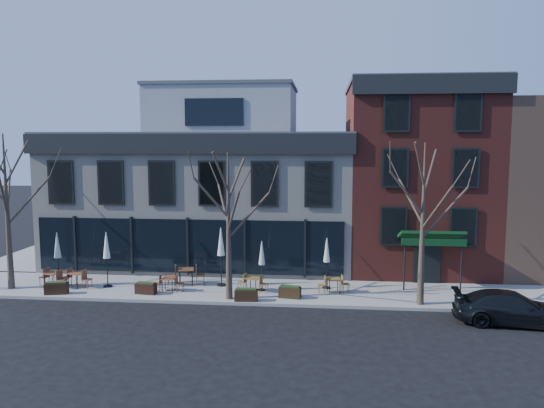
{
  "coord_description": "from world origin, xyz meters",
  "views": [
    {
      "loc": [
        7.46,
        -28.39,
        7.65
      ],
      "look_at": [
        4.5,
        2.0,
        4.07
      ],
      "focal_mm": 35.0,
      "sensor_mm": 36.0,
      "label": 1
    }
  ],
  "objects": [
    {
      "name": "umbrella_3",
      "position": [
        4.4,
        -2.35,
        1.95
      ],
      "size": [
        0.41,
        0.41,
        2.55
      ],
      "color": "black",
      "rests_on": "sidewalk_front"
    },
    {
      "name": "sidewalk_side",
      "position": [
        -11.25,
        6.0,
        0.07
      ],
      "size": [
        4.5,
        12.0,
        0.15
      ],
      "primitive_type": "cube",
      "color": "gray",
      "rests_on": "ground"
    },
    {
      "name": "cafe_set_2",
      "position": [
        -0.27,
        -2.95,
        0.57
      ],
      "size": [
        1.56,
        0.64,
        0.82
      ],
      "color": "brown",
      "rests_on": "sidewalk_front"
    },
    {
      "name": "sidewalk_front",
      "position": [
        3.25,
        -2.15,
        0.07
      ],
      "size": [
        33.5,
        4.7,
        0.15
      ],
      "primitive_type": "cube",
      "color": "gray",
      "rests_on": "ground"
    },
    {
      "name": "red_brick_building",
      "position": [
        13.0,
        4.98,
        5.64
      ],
      "size": [
        8.2,
        11.78,
        11.18
      ],
      "color": "maroon",
      "rests_on": "ground"
    },
    {
      "name": "planter_0",
      "position": [
        -5.67,
        -3.96,
        0.45
      ],
      "size": [
        1.17,
        0.66,
        0.61
      ],
      "color": "black",
      "rests_on": "sidewalk_front"
    },
    {
      "name": "planter_3",
      "position": [
        5.9,
        -3.5,
        0.44
      ],
      "size": [
        1.11,
        0.59,
        0.59
      ],
      "color": "black",
      "rests_on": "sidewalk_front"
    },
    {
      "name": "tree_corner",
      "position": [
        -8.49,
        -3.2,
        4.25
      ],
      "size": [
        3.93,
        3.98,
        7.92
      ],
      "color": "#382B21",
      "rests_on": "sidewalk_front"
    },
    {
      "name": "planter_1",
      "position": [
        -1.26,
        -3.5,
        0.44
      ],
      "size": [
        1.08,
        0.56,
        0.58
      ],
      "color": "black",
      "rests_on": "sidewalk_front"
    },
    {
      "name": "cafe_set_1",
      "position": [
        -5.25,
        -2.63,
        0.63
      ],
      "size": [
        1.81,
        0.88,
        0.93
      ],
      "color": "brown",
      "rests_on": "sidewalk_front"
    },
    {
      "name": "umbrella_4",
      "position": [
        7.67,
        -1.63,
        2.01
      ],
      "size": [
        0.42,
        0.42,
        2.63
      ],
      "color": "black",
      "rests_on": "sidewalk_front"
    },
    {
      "name": "cafe_set_0",
      "position": [
        -6.46,
        -2.78,
        0.63
      ],
      "size": [
        1.81,
        1.09,
        0.94
      ],
      "color": "brown",
      "rests_on": "sidewalk_front"
    },
    {
      "name": "cafe_set_5",
      "position": [
        8.03,
        -2.4,
        0.59
      ],
      "size": [
        1.68,
        0.77,
        0.86
      ],
      "color": "brown",
      "rests_on": "sidewalk_front"
    },
    {
      "name": "cafe_set_3",
      "position": [
        0.3,
        -1.7,
        0.69
      ],
      "size": [
        2.06,
        0.97,
        1.06
      ],
      "color": "brown",
      "rests_on": "sidewalk_front"
    },
    {
      "name": "ground",
      "position": [
        0.0,
        0.0,
        0.0
      ],
      "size": [
        120.0,
        120.0,
        0.0
      ],
      "primitive_type": "plane",
      "color": "black",
      "rests_on": "ground"
    },
    {
      "name": "parked_sedan",
      "position": [
        15.42,
        -5.85,
        0.69
      ],
      "size": [
        4.9,
        2.36,
        1.38
      ],
      "primitive_type": "imported",
      "rotation": [
        0.0,
        0.0,
        1.48
      ],
      "color": "black",
      "rests_on": "ground"
    },
    {
      "name": "tree_right",
      "position": [
        12.01,
        -3.9,
        4.02
      ],
      "size": [
        3.72,
        3.77,
        7.48
      ],
      "color": "#382B21",
      "rests_on": "sidewalk_front"
    },
    {
      "name": "umbrella_2",
      "position": [
        2.19,
        -1.66,
        2.32
      ],
      "size": [
        0.49,
        0.49,
        3.07
      ],
      "color": "black",
      "rests_on": "sidewalk_front"
    },
    {
      "name": "umbrella_0",
      "position": [
        -6.32,
        -2.45,
        2.14
      ],
      "size": [
        0.45,
        0.45,
        2.82
      ],
      "color": "black",
      "rests_on": "sidewalk_front"
    },
    {
      "name": "umbrella_1",
      "position": [
        -3.66,
        -2.46,
        2.19
      ],
      "size": [
        0.46,
        0.46,
        2.89
      ],
      "color": "black",
      "rests_on": "sidewalk_front"
    },
    {
      "name": "tree_mid",
      "position": [
        3.01,
        -3.9,
        3.79
      ],
      "size": [
        3.5,
        3.55,
        7.04
      ],
      "color": "#382B21",
      "rests_on": "sidewalk_front"
    },
    {
      "name": "planter_2",
      "position": [
        3.87,
        -4.2,
        0.45
      ],
      "size": [
        1.1,
        0.49,
        0.61
      ],
      "color": "#301D10",
      "rests_on": "sidewalk_front"
    },
    {
      "name": "corner_building",
      "position": [
        0.07,
        5.07,
        4.72
      ],
      "size": [
        18.39,
        10.39,
        11.1
      ],
      "color": "beige",
      "rests_on": "ground"
    },
    {
      "name": "cafe_set_4",
      "position": [
        3.98,
        -2.53,
        0.59
      ],
      "size": [
        1.66,
        0.83,
        0.85
      ],
      "color": "brown",
      "rests_on": "sidewalk_front"
    }
  ]
}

